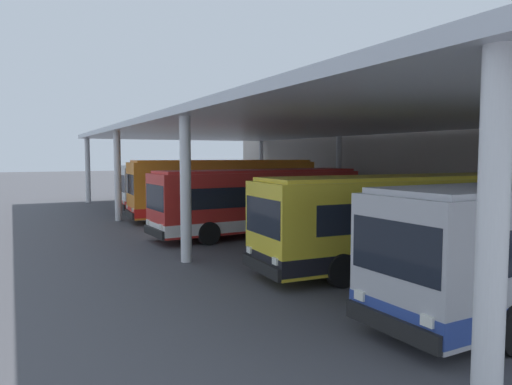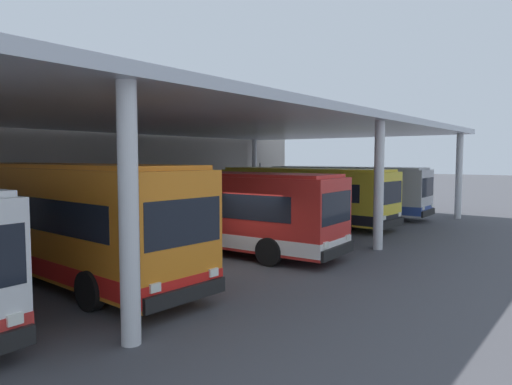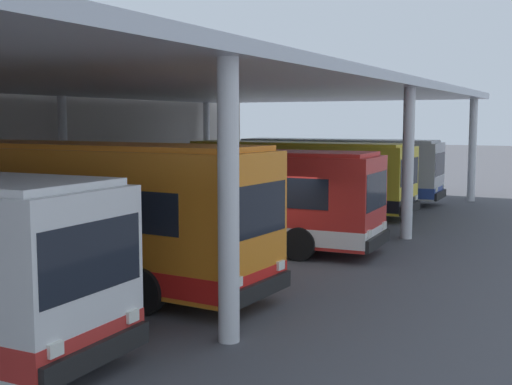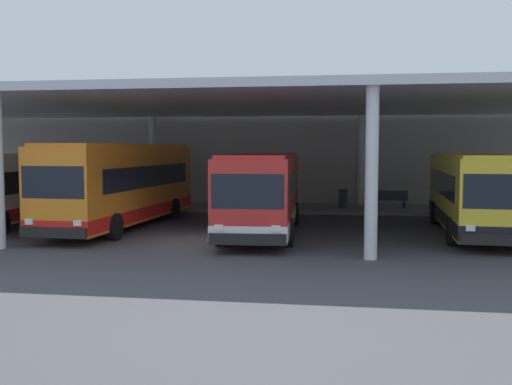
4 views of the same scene
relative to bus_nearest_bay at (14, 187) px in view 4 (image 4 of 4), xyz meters
The scene contains 10 objects.
ground_plane 9.93m from the bus_nearest_bay, 20.41° to the right, with size 200.00×200.00×0.00m, color #47474C.
platform_kerb 12.50m from the bus_nearest_bay, 42.24° to the left, with size 42.00×4.50×0.18m, color gray.
station_building_facade 14.89m from the bus_nearest_bay, 51.61° to the left, with size 48.00×1.60×6.88m, color #ADA399.
canopy_shelter 10.10m from the bus_nearest_bay, 12.80° to the left, with size 40.00×17.00×5.55m.
bus_nearest_bay is the anchor object (origin of this frame).
bus_second_bay 5.07m from the bus_nearest_bay, ahead, with size 3.07×11.43×3.57m.
bus_middle_bay 11.29m from the bus_nearest_bay, ahead, with size 3.11×10.65×3.17m.
bus_far_bay 19.59m from the bus_nearest_bay, ahead, with size 3.03×10.63×3.17m.
bench_waiting 18.92m from the bus_nearest_bay, 26.40° to the left, with size 1.80×0.45×0.92m.
trash_bin 16.49m from the bus_nearest_bay, 29.09° to the left, with size 0.52×0.52×0.98m.
Camera 4 is at (5.48, -20.79, 3.42)m, focal length 41.63 mm.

